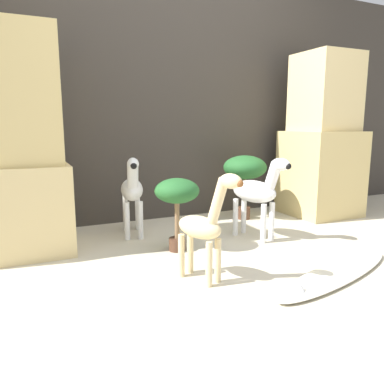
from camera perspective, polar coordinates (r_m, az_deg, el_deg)
ground_plane at (r=2.33m, az=11.72°, el=-11.75°), size 14.00×14.00×0.00m
wall_back at (r=3.53m, az=-2.91°, el=14.01°), size 6.40×0.08×2.20m
rock_pillar_left at (r=2.76m, az=-24.96°, el=5.75°), size 0.61×0.60×1.49m
rock_pillar_right at (r=3.80m, az=19.22°, el=6.82°), size 0.61×0.60×1.51m
zebra_right at (r=2.86m, az=9.94°, el=0.05°), size 0.28×0.51×0.63m
zebra_left at (r=2.94m, az=-9.10°, el=0.32°), size 0.25×0.52×0.63m
giraffe_figurine at (r=2.05m, az=1.89°, el=-5.17°), size 0.26×0.42×0.62m
potted_palm_front at (r=3.45m, az=8.07°, el=3.42°), size 0.39×0.39×0.59m
potted_palm_back at (r=2.54m, az=-2.31°, el=-0.46°), size 0.31×0.31×0.51m
surfboard at (r=2.36m, az=21.08°, el=-11.49°), size 1.14×0.55×0.08m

